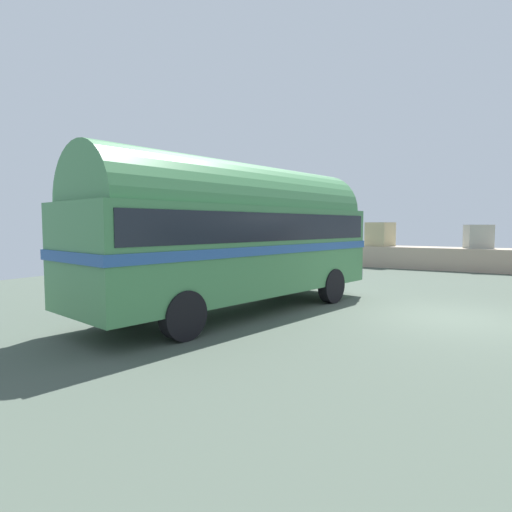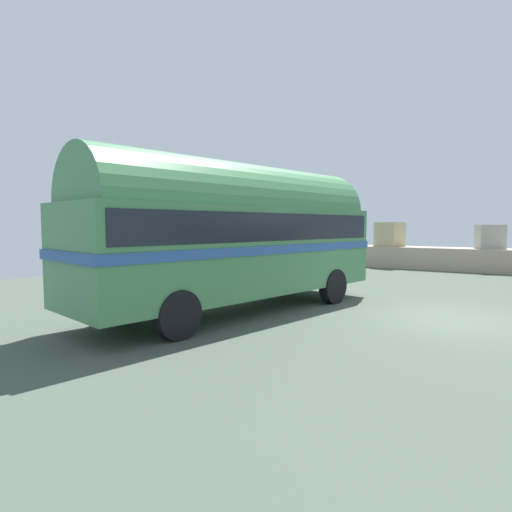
# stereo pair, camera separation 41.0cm
# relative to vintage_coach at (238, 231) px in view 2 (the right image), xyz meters

# --- Properties ---
(ground) EXTENTS (32.00, 26.00, 0.02)m
(ground) POSITION_rel_vintage_coach_xyz_m (4.62, 1.94, -2.04)
(ground) COLOR #455145
(breakwater) EXTENTS (31.36, 2.04, 2.47)m
(breakwater) POSITION_rel_vintage_coach_xyz_m (4.59, 13.75, -1.37)
(breakwater) COLOR tan
(breakwater) RESTS_ON ground
(vintage_coach) EXTENTS (4.08, 8.89, 3.70)m
(vintage_coach) POSITION_rel_vintage_coach_xyz_m (0.00, 0.00, 0.00)
(vintage_coach) COLOR black
(vintage_coach) RESTS_ON ground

